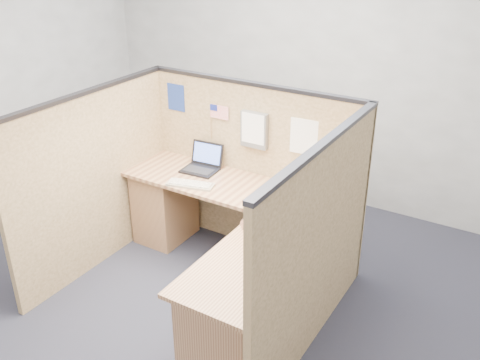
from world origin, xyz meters
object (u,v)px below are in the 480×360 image
Objects in this scene: keyboard at (190,184)px; l_desk at (227,248)px; mouse at (269,206)px; laptop at (203,163)px.

l_desk is at bearing -37.04° from keyboard.
l_desk is at bearing -143.51° from mouse.
mouse is at bearing 36.49° from l_desk.
laptop is at bearing 137.68° from l_desk.
laptop is 2.67× the size of mouse.
l_desk is at bearing -46.82° from laptop.
keyboard is 0.74m from mouse.
l_desk is 4.71× the size of keyboard.
laptop is 0.35m from keyboard.
keyboard is (0.10, -0.33, -0.04)m from laptop.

